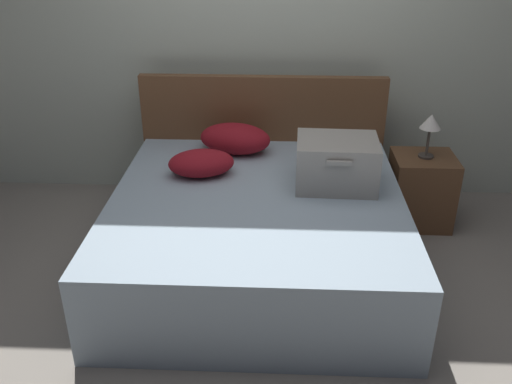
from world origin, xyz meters
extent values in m
plane|color=gray|center=(0.00, 0.00, 0.00)|extent=(12.00, 12.00, 0.00)
cube|color=#B7C1B2|center=(0.00, 1.65, 1.30)|extent=(8.00, 0.10, 2.60)
cube|color=#99ADBC|center=(0.00, 0.40, 0.27)|extent=(1.80, 1.85, 0.54)
cube|color=brown|center=(0.00, 1.37, 0.51)|extent=(1.84, 0.08, 1.03)
cube|color=gray|center=(0.49, 0.59, 0.66)|extent=(0.52, 0.42, 0.25)
cube|color=#28282D|center=(0.49, 0.59, 0.70)|extent=(0.46, 0.37, 0.17)
cube|color=black|center=(0.40, 0.54, 0.80)|extent=(0.12, 0.11, 0.05)
cube|color=gray|center=(0.49, 0.59, 0.81)|extent=(0.52, 0.42, 0.06)
cube|color=gray|center=(0.49, 0.37, 0.78)|extent=(0.15, 0.03, 0.02)
ellipsoid|color=maroon|center=(-0.38, 0.69, 0.62)|extent=(0.48, 0.36, 0.17)
ellipsoid|color=maroon|center=(-0.19, 1.09, 0.64)|extent=(0.57, 0.41, 0.21)
cube|color=brown|center=(1.18, 1.08, 0.27)|extent=(0.44, 0.40, 0.53)
cylinder|color=#3F3833|center=(1.18, 1.08, 0.54)|extent=(0.11, 0.11, 0.01)
cylinder|color=#4C443D|center=(1.18, 1.08, 0.65)|extent=(0.02, 0.02, 0.20)
cone|color=white|center=(1.18, 1.08, 0.80)|extent=(0.15, 0.15, 0.10)
camera|label=1|loc=(0.13, -2.61, 2.10)|focal=38.67mm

